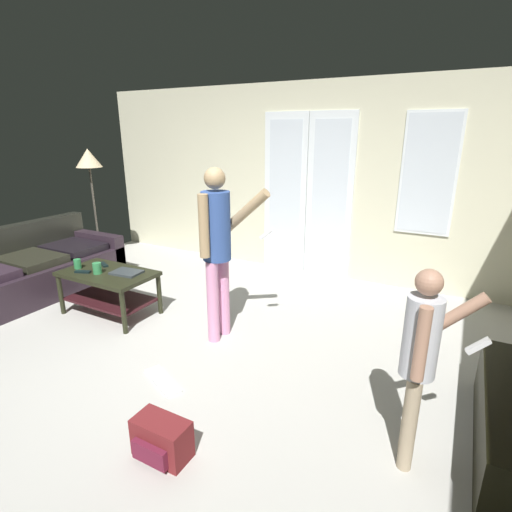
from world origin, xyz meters
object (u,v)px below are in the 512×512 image
Objects in this scene: coffee_table at (109,283)px; floor_lamp at (89,164)px; person_adult at (218,241)px; person_child at (421,353)px; tv_remote_black at (104,265)px; loose_keyboard at (163,380)px; leather_couch at (30,272)px; laptop_closed at (127,272)px; cup_near_edge at (77,264)px; cup_by_laptop at (97,268)px; dvd_remote_slim at (83,272)px; backpack at (161,439)px.

coffee_table is 2.37m from floor_lamp.
floor_lamp is at bearing 159.15° from person_adult.
person_child reaches higher than tv_remote_black.
person_child is at bearing 3.33° from loose_keyboard.
floor_lamp is at bearing 165.88° from tv_remote_black.
leather_couch is 6.96× the size of laptop_closed.
cup_near_edge is (-0.59, -0.14, 0.04)m from laptop_closed.
cup_by_laptop is 0.70× the size of dvd_remote_slim.
backpack is 0.78× the size of loose_keyboard.
cup_near_edge is 0.89× the size of cup_by_laptop.
dvd_remote_slim is at bearing 172.40° from person_child.
coffee_table is 9.64× the size of cup_near_edge.
person_child reaches higher than loose_keyboard.
leather_couch is at bearing 173.30° from person_child.
tv_remote_black is at bearing 145.38° from backpack.
backpack is 3.38× the size of cup_near_edge.
backpack is 1.17× the size of laptop_closed.
loose_keyboard is 1.90m from cup_near_edge.
tv_remote_black is (-2.05, 1.41, 0.37)m from backpack.
laptop_closed is at bearing 140.38° from backpack.
laptop_closed is (-2.96, 0.66, -0.24)m from person_child.
leather_couch is 1.14m from tv_remote_black.
leather_couch is at bearing 178.89° from laptop_closed.
tv_remote_black is (1.44, -1.14, -0.98)m from floor_lamp.
person_adult is 13.76× the size of cup_by_laptop.
leather_couch reaches higher than tv_remote_black.
person_adult is at bearing 8.93° from cup_by_laptop.
person_child is 3.48× the size of backpack.
leather_couch is at bearing 179.61° from cup_near_edge.
coffee_table is 0.21m from cup_by_laptop.
coffee_table is 8.55× the size of cup_by_laptop.
backpack is 2.56m from cup_near_edge.
coffee_table is 0.27m from laptop_closed.
tv_remote_black is at bearing 164.77° from laptop_closed.
cup_near_edge is 0.32m from cup_by_laptop.
person_child reaches higher than cup_near_edge.
person_child is at bearing 27.27° from backpack.
dvd_remote_slim is at bearing -160.47° from cup_by_laptop.
cup_by_laptop is 0.18m from dvd_remote_slim.
tv_remote_black is 1.00× the size of dvd_remote_slim.
cup_near_edge is 0.62× the size of tv_remote_black.
person_adult is 1.28m from loose_keyboard.
backpack is 2.28m from cup_by_laptop.
person_adult is at bearing -11.01° from dvd_remote_slim.
leather_couch reaches higher than laptop_closed.
leather_couch is 12.39× the size of dvd_remote_slim.
coffee_table is 0.42m from cup_near_edge.
backpack is 2.14m from laptop_closed.
person_adult is 15.52× the size of cup_near_edge.
tv_remote_black is at bearing 147.14° from coffee_table.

